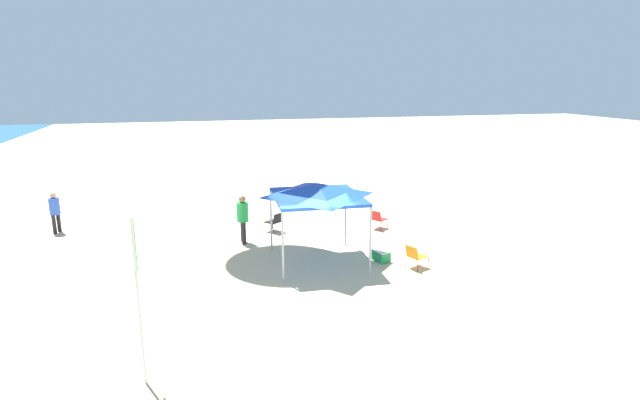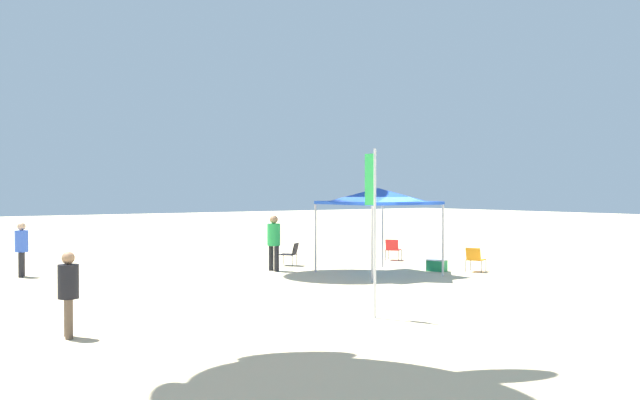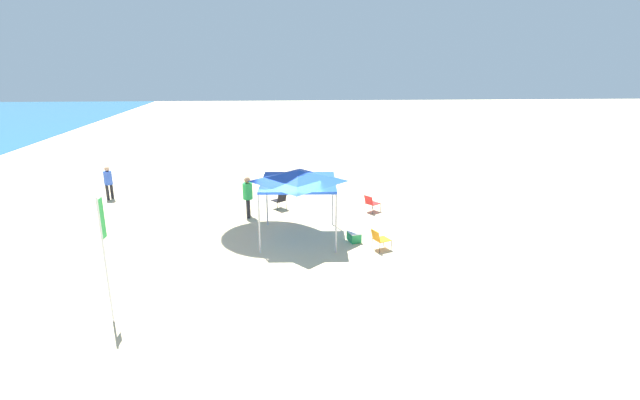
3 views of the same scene
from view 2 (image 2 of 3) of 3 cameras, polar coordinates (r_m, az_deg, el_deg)
name	(u,v)px [view 2 (image 2 of 3)]	position (r m, az deg, el deg)	size (l,w,h in m)	color
ground	(380,278)	(22.82, 4.73, -6.17)	(120.00, 120.00, 0.10)	beige
canopy_tent	(378,197)	(23.35, 4.59, 0.27)	(3.25, 3.00, 2.78)	#B7B7BC
folding_chair_near_cooler	(393,248)	(28.02, 5.76, -3.79)	(0.79, 0.81, 0.82)	black
folding_chair_facing_ocean	(291,252)	(25.99, -2.32, -4.15)	(0.81, 0.79, 0.82)	black
folding_chair_right_of_tent	(475,258)	(24.51, 12.10, -4.47)	(0.73, 0.78, 0.82)	black
cooler_box	(437,265)	(24.57, 9.18, -5.09)	(0.70, 0.56, 0.40)	#1E8C4C
banner_flag	(373,216)	(15.41, 4.21, -1.28)	(0.36, 0.06, 3.60)	silver
person_watching_sky	(22,245)	(24.44, -22.45, -3.29)	(0.44, 0.41, 1.71)	black
person_beachcomber	(68,287)	(14.17, -19.21, -6.51)	(0.42, 0.38, 1.59)	brown
person_by_tent	(274,238)	(24.27, -3.66, -3.03)	(0.50, 0.44, 1.87)	black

